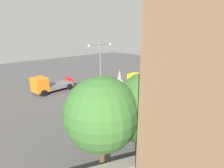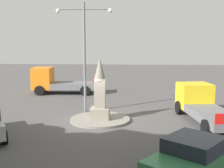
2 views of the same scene
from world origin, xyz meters
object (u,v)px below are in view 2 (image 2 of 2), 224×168
streetlamp (84,46)px  truck_yellow_parked_left (202,104)px  car_green_waiting (193,156)px  monument (100,93)px  truck_orange_near_island (56,82)px

streetlamp → truck_yellow_parked_left: streetlamp is taller
streetlamp → car_green_waiting: (5.12, -8.97, -3.59)m
streetlamp → car_green_waiting: 10.94m
monument → streetlamp: size_ratio=0.51×
car_green_waiting → truck_yellow_parked_left: size_ratio=0.67×
streetlamp → truck_yellow_parked_left: size_ratio=1.11×
car_green_waiting → truck_orange_near_island: truck_orange_near_island is taller
streetlamp → truck_yellow_parked_left: 8.06m
streetlamp → truck_orange_near_island: bearing=118.3°
car_green_waiting → truck_orange_near_island: 17.94m
truck_orange_near_island → car_green_waiting: bearing=-60.9°
truck_orange_near_island → truck_yellow_parked_left: bearing=-36.8°
streetlamp → car_green_waiting: size_ratio=1.66×
truck_orange_near_island → truck_yellow_parked_left: size_ratio=0.86×
monument → truck_yellow_parked_left: 6.09m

